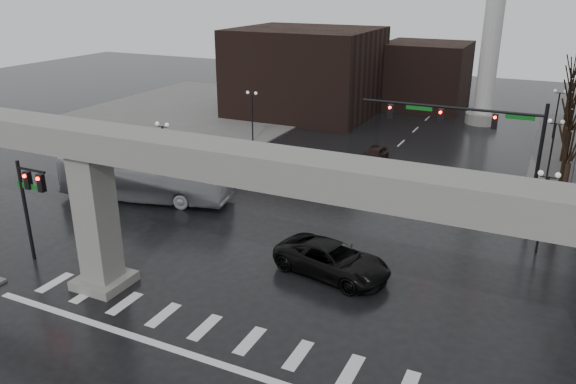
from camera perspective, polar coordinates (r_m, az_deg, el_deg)
name	(u,v)px	position (r m, az deg, el deg)	size (l,w,h in m)	color
ground	(217,317)	(27.93, -7.26, -12.44)	(160.00, 160.00, 0.00)	black
sidewalk_nw	(194,113)	(69.50, -9.48, 7.89)	(28.00, 36.00, 0.15)	#63605E
elevated_guideway	(234,187)	(24.22, -5.47, 0.52)	(48.00, 2.60, 8.70)	gray
building_far_left	(306,72)	(67.90, 1.79, 12.09)	(16.00, 14.00, 10.00)	black
building_far_mid	(425,75)	(73.85, 13.76, 11.44)	(10.00, 10.00, 8.00)	black
signal_mast_arm	(480,131)	(39.56, 18.96, 5.90)	(12.12, 0.43, 8.00)	black
signal_left_pole	(30,195)	(34.12, -24.74, -0.29)	(2.30, 0.30, 6.00)	black
lamp_right_0	(545,198)	(35.41, 24.66, -0.59)	(1.22, 0.32, 5.11)	black
lamp_right_1	(553,140)	(48.84, 25.34, 4.83)	(1.22, 0.32, 5.11)	black
lamp_right_2	(558,106)	(62.52, 25.72, 7.89)	(1.22, 0.32, 5.11)	black
lamp_left_0	(164,143)	(44.30, -12.53, 4.88)	(1.22, 0.32, 5.11)	black
lamp_left_1	(252,108)	(55.62, -3.67, 8.53)	(1.22, 0.32, 5.11)	black
lamp_left_2	(309,85)	(67.95, 2.17, 10.79)	(1.22, 0.32, 5.11)	black
tree_right_0	(564,190)	(39.46, 26.23, 0.17)	(1.09, 1.58, 7.50)	black
tree_right_1	(566,156)	(47.10, 26.39, 3.33)	(1.09, 1.61, 7.67)	black
tree_right_2	(567,131)	(54.84, 26.50, 5.60)	(1.10, 1.63, 7.85)	black
tree_right_3	(568,112)	(62.64, 26.59, 7.31)	(1.11, 1.66, 8.02)	black
tree_right_4	(569,97)	(70.49, 26.66, 8.64)	(1.12, 1.69, 8.19)	black
pickup_truck	(332,260)	(30.93, 4.52, -6.87)	(3.01, 6.52, 1.81)	black
city_bus	(145,176)	(42.36, -14.34, 1.57)	(2.97, 12.69, 3.53)	#ABACB0
far_car	(374,154)	(50.45, 8.78, 3.80)	(1.68, 4.17, 1.42)	black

